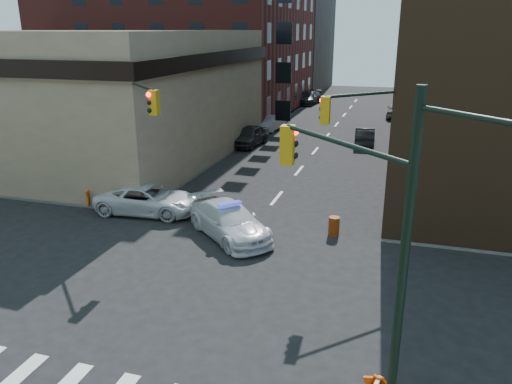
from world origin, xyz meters
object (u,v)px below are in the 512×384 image
Objects in this scene: police_car at (229,221)px; parked_car_wfar at (271,123)px; barricade_nw_a at (99,197)px; pedestrian_a at (75,187)px; parked_car_wnear at (249,136)px; barrel_road at (334,226)px; barrel_bank at (151,206)px; pedestrian_b at (97,172)px; pickup at (148,199)px; parked_car_enear at (365,136)px.

police_car reaches higher than parked_car_wfar.
police_car reaches higher than barricade_nw_a.
pedestrian_a is at bearing 121.03° from police_car.
parked_car_wnear is at bearing 57.10° from police_car.
pedestrian_a is 1.27× the size of barricade_nw_a.
barrel_bank is at bearing -179.94° from barrel_road.
pedestrian_b reaches higher than barrel_bank.
parked_car_enear is at bearing -29.86° from pickup.
parked_car_wnear reaches higher than barrel_road.
parked_car_wnear is at bearing -5.39° from pickup.
parked_car_enear is (8.98, 2.97, -0.09)m from parked_car_wnear.
police_car reaches higher than barrel_bank.
parked_car_wfar is 23.47m from barrel_bank.
parked_car_enear is 21.60m from barrel_bank.
barricade_nw_a is at bearing -90.28° from parked_car_wfar.
pickup is at bearing -83.37° from parked_car_wfar.
parked_car_enear reaches higher than barricade_nw_a.
pedestrian_b is 3.45m from barricade_nw_a.
parked_car_enear is at bearing 77.58° from pedestrian_a.
parked_car_enear reaches higher than barrel_bank.
pickup reaches higher than barricade_nw_a.
pedestrian_b reaches higher than police_car.
parked_car_wnear is at bearing 13.21° from parked_car_enear.
pedestrian_a is at bearing -101.81° from pedestrian_b.
pickup is 5.86× the size of barrel_bank.
pickup is 16.48m from parked_car_wnear.
pedestrian_b is at bearing 55.92° from pickup.
parked_car_wfar is at bearing 58.31° from pedestrian_b.
parked_car_wfar is 3.30× the size of barricade_nw_a.
police_car reaches higher than parked_car_enear.
pedestrian_a is at bearing -100.76° from parked_car_wnear.
parked_car_wfar is 25.26m from barrel_road.
parked_car_enear is at bearing 91.10° from barrel_road.
police_car is 4.82m from barrel_road.
parked_car_wnear reaches higher than pickup.
pedestrian_b reaches higher than barricade_nw_a.
pedestrian_a reaches higher than barricade_nw_a.
pickup is 3.31× the size of pedestrian_a.
pickup is 2.84m from barricade_nw_a.
barrel_road is (9.66, -0.19, -0.29)m from pickup.
pedestrian_a reaches higher than pickup.
pedestrian_b is (-0.27, 2.53, 0.12)m from pedestrian_a.
pedestrian_a is (-4.51, 0.20, 0.21)m from pickup.
parked_car_wnear is 16.97m from pedestrian_a.
barrel_road is at bearing -95.48° from pickup.
pedestrian_b reaches higher than pedestrian_a.
parked_car_wnear is at bearing -82.63° from parked_car_wfar.
pedestrian_a reaches higher than parked_car_wnear.
pickup is 21.54m from parked_car_enear.
pickup is 4.20× the size of barricade_nw_a.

